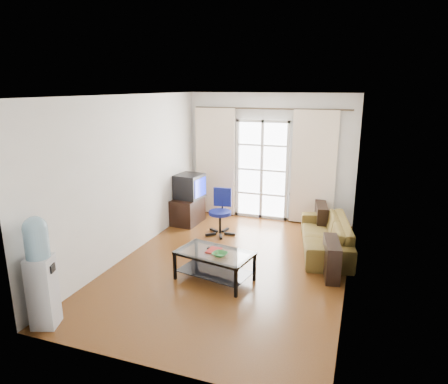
% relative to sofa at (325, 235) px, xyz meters
% --- Properties ---
extents(floor, '(5.20, 5.20, 0.00)m').
position_rel_sofa_xyz_m(floor, '(-1.38, -1.14, -0.29)').
color(floor, brown).
rests_on(floor, ground).
extents(ceiling, '(5.20, 5.20, 0.00)m').
position_rel_sofa_xyz_m(ceiling, '(-1.38, -1.14, 2.41)').
color(ceiling, white).
rests_on(ceiling, wall_back).
extents(wall_back, '(3.60, 0.02, 2.70)m').
position_rel_sofa_xyz_m(wall_back, '(-1.38, 1.46, 1.06)').
color(wall_back, white).
rests_on(wall_back, floor).
extents(wall_front, '(3.60, 0.02, 2.70)m').
position_rel_sofa_xyz_m(wall_front, '(-1.38, -3.74, 1.06)').
color(wall_front, white).
rests_on(wall_front, floor).
extents(wall_left, '(0.02, 5.20, 2.70)m').
position_rel_sofa_xyz_m(wall_left, '(-3.18, -1.14, 1.06)').
color(wall_left, white).
rests_on(wall_left, floor).
extents(wall_right, '(0.02, 5.20, 2.70)m').
position_rel_sofa_xyz_m(wall_right, '(0.42, -1.14, 1.06)').
color(wall_right, white).
rests_on(wall_right, floor).
extents(french_door, '(1.16, 0.06, 2.15)m').
position_rel_sofa_xyz_m(french_door, '(-1.53, 1.40, 0.79)').
color(french_door, white).
rests_on(french_door, wall_back).
extents(curtain_rod, '(3.30, 0.04, 0.04)m').
position_rel_sofa_xyz_m(curtain_rod, '(-1.38, 1.36, 2.09)').
color(curtain_rod, '#4C3F2D').
rests_on(curtain_rod, wall_back).
extents(curtain_left, '(0.90, 0.07, 2.35)m').
position_rel_sofa_xyz_m(curtain_left, '(-2.58, 1.34, 0.91)').
color(curtain_left, '#FFEACD').
rests_on(curtain_left, curtain_rod).
extents(curtain_right, '(0.90, 0.07, 2.35)m').
position_rel_sofa_xyz_m(curtain_right, '(-0.43, 1.34, 0.91)').
color(curtain_right, '#FFEACD').
rests_on(curtain_right, curtain_rod).
extents(radiator, '(0.64, 0.12, 0.64)m').
position_rel_sofa_xyz_m(radiator, '(-0.58, 1.36, 0.04)').
color(radiator, gray).
rests_on(radiator, floor).
extents(sofa, '(2.23, 1.48, 0.57)m').
position_rel_sofa_xyz_m(sofa, '(0.00, 0.00, 0.00)').
color(sofa, brown).
rests_on(sofa, floor).
extents(coffee_table, '(1.21, 0.83, 0.45)m').
position_rel_sofa_xyz_m(coffee_table, '(-1.45, -1.70, 0.00)').
color(coffee_table, silver).
rests_on(coffee_table, floor).
extents(bowl, '(0.29, 0.29, 0.05)m').
position_rel_sofa_xyz_m(bowl, '(-1.32, -1.81, 0.19)').
color(bowl, '#2E8039').
rests_on(bowl, coffee_table).
extents(book, '(0.22, 0.27, 0.02)m').
position_rel_sofa_xyz_m(book, '(-1.56, -1.67, 0.18)').
color(book, '#A5142A').
rests_on(book, coffee_table).
extents(remote, '(0.18, 0.07, 0.02)m').
position_rel_sofa_xyz_m(remote, '(-1.52, -1.62, 0.17)').
color(remote, black).
rests_on(remote, coffee_table).
extents(tv_stand, '(0.53, 0.76, 0.54)m').
position_rel_sofa_xyz_m(tv_stand, '(-2.90, 0.53, -0.02)').
color(tv_stand, black).
rests_on(tv_stand, floor).
extents(crt_tv, '(0.60, 0.60, 0.50)m').
position_rel_sofa_xyz_m(crt_tv, '(-2.90, 0.61, 0.51)').
color(crt_tv, black).
rests_on(crt_tv, tv_stand).
extents(task_chair, '(0.67, 0.67, 0.90)m').
position_rel_sofa_xyz_m(task_chair, '(-2.02, 0.15, -0.02)').
color(task_chair, black).
rests_on(task_chair, floor).
extents(water_cooler, '(0.36, 0.36, 1.40)m').
position_rel_sofa_xyz_m(water_cooler, '(-2.96, -3.49, 0.45)').
color(water_cooler, '#BABBC1').
rests_on(water_cooler, floor).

